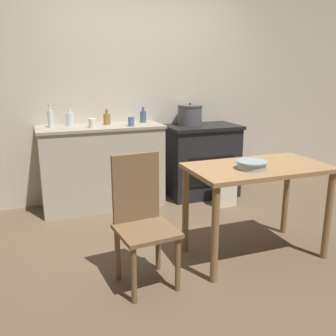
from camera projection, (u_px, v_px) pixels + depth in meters
name	position (u px, v px, depth m)	size (l,w,h in m)	color
ground_plane	(187.00, 246.00, 3.34)	(14.00, 14.00, 0.00)	brown
wall_back	(135.00, 92.00, 4.45)	(8.00, 0.07, 2.55)	beige
counter_cabinet	(102.00, 167.00, 4.23)	(1.37, 0.53, 0.93)	#B2A893
stove	(201.00, 160.00, 4.64)	(0.88, 0.58, 0.88)	black
work_table	(257.00, 180.00, 3.05)	(1.13, 0.63, 0.78)	#997047
chair	(142.00, 218.00, 2.69)	(0.44, 0.44, 0.95)	brown
flour_sack	(225.00, 189.00, 4.31)	(0.23, 0.16, 0.40)	beige
stock_pot	(190.00, 115.00, 4.53)	(0.30, 0.30, 0.27)	#4C4C51
mixing_bowl_large	(252.00, 164.00, 2.91)	(0.24, 0.24, 0.06)	#93A8B2
bottle_far_left	(143.00, 116.00, 4.38)	(0.07, 0.07, 0.18)	#3D5675
bottle_left	(107.00, 119.00, 4.20)	(0.08, 0.08, 0.17)	olive
bottle_mid_left	(51.00, 118.00, 3.99)	(0.06, 0.06, 0.25)	silver
bottle_center_left	(70.00, 119.00, 4.11)	(0.08, 0.08, 0.19)	silver
cup_center	(92.00, 123.00, 3.97)	(0.08, 0.08, 0.10)	silver
cup_center_right	(131.00, 122.00, 4.08)	(0.07, 0.07, 0.10)	#4C6B99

